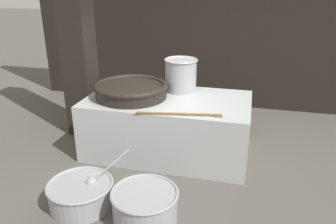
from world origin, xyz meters
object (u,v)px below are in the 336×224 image
at_px(giant_wok_near, 131,90).
at_px(stock_pot, 181,74).
at_px(prep_bowl_vegetables, 81,193).
at_px(prep_bowl_meat, 145,204).
at_px(cook, 186,92).

height_order(giant_wok_near, stock_pot, stock_pot).
bearing_deg(prep_bowl_vegetables, prep_bowl_meat, -4.35).
relative_size(giant_wok_near, cook, 0.88).
height_order(stock_pot, prep_bowl_meat, stock_pot).
relative_size(giant_wok_near, prep_bowl_meat, 1.47).
relative_size(stock_pot, prep_bowl_meat, 0.69).
bearing_deg(cook, giant_wok_near, 48.68).
xyz_separation_m(stock_pot, prep_bowl_meat, (0.06, -2.45, -1.11)).
distance_m(giant_wok_near, prep_bowl_vegetables, 2.05).
bearing_deg(stock_pot, giant_wok_near, -143.69).
relative_size(prep_bowl_vegetables, prep_bowl_meat, 1.18).
bearing_deg(prep_bowl_vegetables, cook, 73.34).
bearing_deg(prep_bowl_vegetables, giant_wok_near, 85.87).
bearing_deg(giant_wok_near, prep_bowl_meat, -65.90).
bearing_deg(stock_pot, prep_bowl_vegetables, -111.00).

